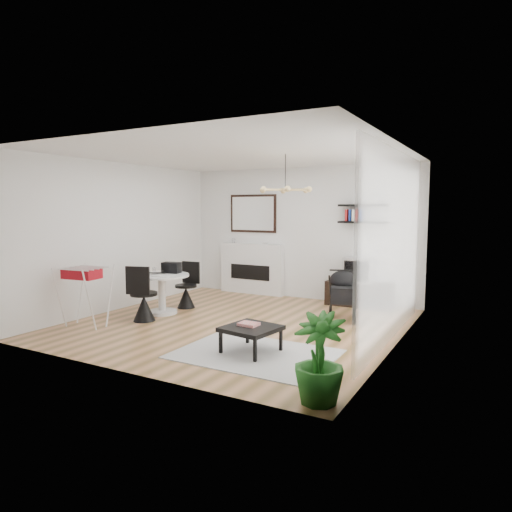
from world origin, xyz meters
The scene contains 25 objects.
floor centered at (0.00, 0.00, 0.00)m, with size 5.00×5.00×0.00m, color brown.
ceiling centered at (0.00, 0.00, 2.70)m, with size 5.00×5.00×0.00m, color white.
wall_back centered at (0.00, 2.50, 1.35)m, with size 5.00×5.00×0.00m, color white.
wall_left centered at (-2.50, 0.00, 1.35)m, with size 5.00×5.00×0.00m, color white.
wall_right centered at (2.50, 0.00, 1.35)m, with size 5.00×5.00×0.00m, color white.
sheer_curtain centered at (2.40, 0.20, 1.35)m, with size 0.04×3.60×2.60m, color white.
fireplace centered at (-1.10, 2.42, 0.69)m, with size 1.50×0.17×2.16m.
shelf_lower centered at (1.34, 2.37, 1.60)m, with size 0.90×0.25×0.04m, color black.
shelf_upper centered at (1.34, 2.37, 1.92)m, with size 0.90×0.25×0.04m, color black.
pendant_lamp centered at (0.70, 0.30, 2.15)m, with size 0.90×0.90×0.10m, color #D7B671, non-canonical shape.
tv_console centered at (1.34, 2.27, 0.23)m, with size 1.24×0.43×0.47m, color black.
crt_tv centered at (1.34, 2.27, 0.70)m, with size 0.54×0.47×0.47m.
dining_table centered at (-1.54, -0.03, 0.46)m, with size 0.96×0.96×0.70m.
laptop centered at (-1.63, -0.08, 0.72)m, with size 0.34×0.22×0.03m, color black.
black_bag centered at (-1.51, 0.20, 0.80)m, with size 0.32×0.19×0.19m, color black.
newspaper centered at (-1.38, -0.17, 0.71)m, with size 0.33×0.27×0.01m, color white.
drinking_glass centered at (-1.83, 0.11, 0.75)m, with size 0.05×0.05×0.09m, color white.
chair_far centered at (-1.47, 0.57, 0.27)m, with size 0.41×0.42×0.86m.
chair_near centered at (-1.45, -0.61, 0.30)m, with size 0.48×0.49×0.94m.
drying_rack centered at (-2.01, -1.31, 0.50)m, with size 0.70×0.66×0.96m.
stroller centered at (1.39, 1.12, 0.39)m, with size 0.65×0.82×0.91m.
rug centered at (1.01, -1.23, 0.01)m, with size 1.97×1.43×0.01m, color #ACACAC.
coffee_table centered at (0.93, -1.18, 0.31)m, with size 0.74×0.74×0.33m.
magazines centered at (0.87, -1.15, 0.36)m, with size 0.25×0.20×0.04m, color #DF3A37.
potted_plant centered at (2.25, -2.20, 0.44)m, with size 0.49×0.49×0.88m, color #1F621C.
Camera 1 is at (3.76, -6.19, 1.87)m, focal length 32.00 mm.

